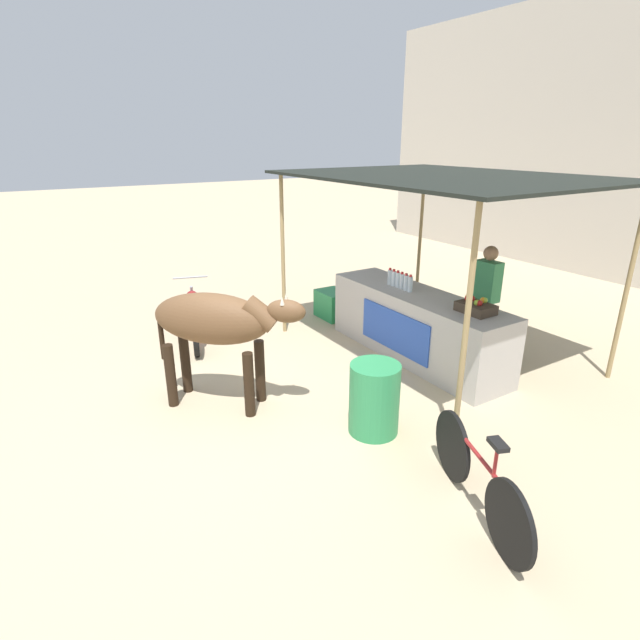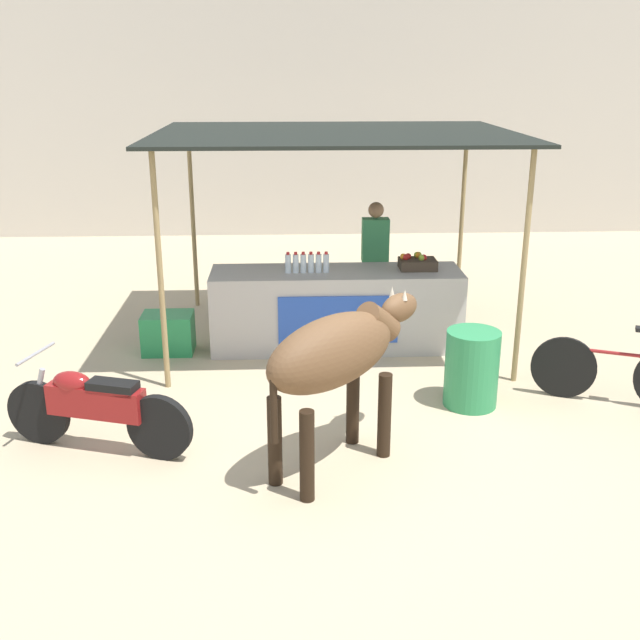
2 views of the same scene
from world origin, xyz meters
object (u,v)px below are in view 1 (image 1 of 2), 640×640
Objects in this scene: motorcycle_parked at (194,314)px; vendor_behind_counter at (485,303)px; stall_counter at (416,325)px; bicycle_leaning at (478,479)px; cooler_box at (333,304)px; cow at (217,323)px; fruit_crate at (476,307)px; water_barrel at (374,399)px.

vendor_behind_counter is at bearing 48.80° from motorcycle_parked.
stall_counter is at bearing -126.10° from vendor_behind_counter.
stall_counter reaches higher than motorcycle_parked.
motorcycle_parked is at bearing -171.57° from bicycle_leaning.
cooler_box is at bearing -177.26° from stall_counter.
motorcycle_parked is at bearing 169.83° from cow.
fruit_crate reaches higher than cooler_box.
bicycle_leaning is at bearing -49.14° from vendor_behind_counter.
cow is at bearing -93.59° from stall_counter.
fruit_crate reaches higher than stall_counter.
water_barrel is at bearing -53.82° from stall_counter.
stall_counter is 3.79× the size of water_barrel.
motorcycle_parked is at bearing -141.95° from fruit_crate.
cooler_box is at bearing 160.66° from bicycle_leaning.
vendor_behind_counter reaches higher than motorcycle_parked.
vendor_behind_counter is 2.08× the size of water_barrel.
fruit_crate is at bearing 38.05° from motorcycle_parked.
bicycle_leaning is at bearing -46.23° from fruit_crate.
stall_counter is 2.95m from cow.
cow is (-1.44, -1.17, 0.64)m from water_barrel.
vendor_behind_counter is 0.95× the size of motorcycle_parked.
stall_counter is 3.41m from motorcycle_parked.
stall_counter is 6.82× the size of fruit_crate.
stall_counter reaches higher than bicycle_leaning.
bicycle_leaning reaches higher than cooler_box.
stall_counter is 1.00m from vendor_behind_counter.
cooler_box is 5.04m from bicycle_leaning.
motorcycle_parked is (-3.57, -0.79, 0.03)m from water_barrel.
vendor_behind_counter is 1.06× the size of bicycle_leaning.
fruit_crate is 3.11m from cooler_box.
vendor_behind_counter is 3.73m from cow.
fruit_crate is 0.27× the size of vendor_behind_counter.
cow reaches higher than cooler_box.
water_barrel is at bearing 178.31° from bicycle_leaning.
stall_counter is at bearing -176.47° from fruit_crate.
vendor_behind_counter is at bearing 18.26° from cooler_box.
vendor_behind_counter reaches higher than stall_counter.
cow is (1.85, -2.80, 0.79)m from cooler_box.
bicycle_leaning is (2.18, -2.52, -0.50)m from vendor_behind_counter.
vendor_behind_counter is at bearing 78.68° from cow.
water_barrel is (3.29, -1.63, 0.16)m from cooler_box.
stall_counter reaches higher than cooler_box.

